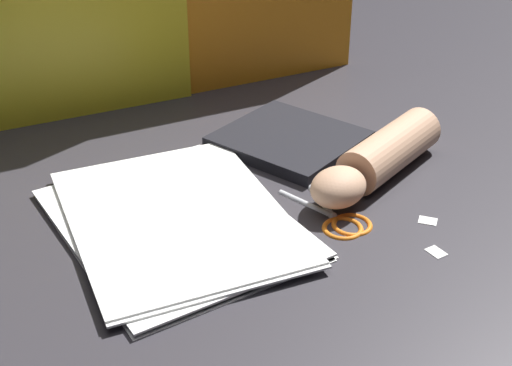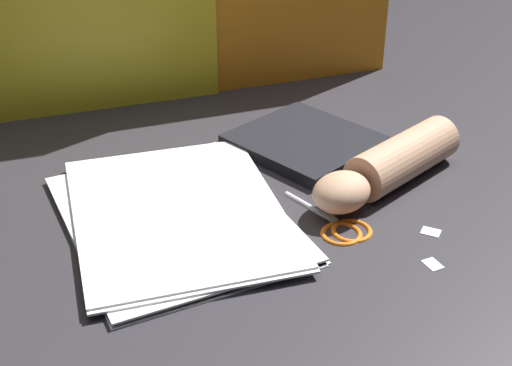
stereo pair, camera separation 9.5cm
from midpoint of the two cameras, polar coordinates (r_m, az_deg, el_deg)
name	(u,v)px [view 1 (the left image)]	position (r m, az deg, el deg)	size (l,w,h in m)	color
ground_plane	(216,210)	(1.01, -5.88, -2.22)	(6.00, 6.00, 0.00)	#2D2B30
paper_stack	(176,220)	(0.98, -9.20, -3.03)	(0.31, 0.39, 0.02)	white
book_closed	(289,140)	(1.17, 0.37, 3.41)	(0.26, 0.27, 0.02)	black
scissors	(338,217)	(0.98, 3.83, -2.84)	(0.08, 0.16, 0.01)	silver
hand_forearm	(378,159)	(1.07, 7.23, 1.87)	(0.29, 0.18, 0.07)	tan
paper_scrap_near	(436,252)	(0.93, 11.43, -5.51)	(0.02, 0.03, 0.00)	white
paper_scrap_mid	(428,220)	(0.99, 10.96, -3.05)	(0.03, 0.03, 0.00)	white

